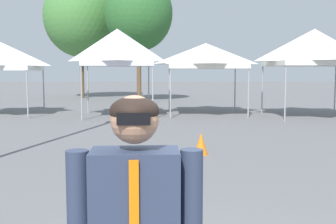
{
  "coord_description": "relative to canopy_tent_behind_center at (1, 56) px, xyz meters",
  "views": [
    {
      "loc": [
        -0.76,
        -2.69,
        1.89
      ],
      "look_at": [
        -0.4,
        3.24,
        1.3
      ],
      "focal_mm": 44.04,
      "sensor_mm": 36.0,
      "label": 1
    }
  ],
  "objects": [
    {
      "name": "tree_behind_tents_left",
      "position": [
        5.84,
        7.56,
        2.89
      ],
      "size": [
        4.18,
        4.18,
        7.72
      ],
      "color": "brown",
      "rests_on": "ground"
    },
    {
      "name": "canopy_tent_left_of_center",
      "position": [
        5.03,
        -0.86,
        0.34
      ],
      "size": [
        3.0,
        3.0,
        3.64
      ],
      "color": "#9E9EA3",
      "rests_on": "ground"
    },
    {
      "name": "canopy_tent_far_right",
      "position": [
        13.09,
        -1.63,
        0.33
      ],
      "size": [
        3.62,
        3.62,
        3.61
      ],
      "color": "#9E9EA3",
      "rests_on": "ground"
    },
    {
      "name": "canopy_tent_center",
      "position": [
        8.83,
        -0.3,
        0.02
      ],
      "size": [
        3.46,
        3.46,
        3.1
      ],
      "color": "#9E9EA3",
      "rests_on": "ground"
    },
    {
      "name": "canopy_tent_behind_center",
      "position": [
        0.0,
        0.0,
        0.0
      ],
      "size": [
        3.03,
        3.03,
        3.13
      ],
      "color": "#9E9EA3",
      "rests_on": "ground"
    },
    {
      "name": "traffic_cone_lot_center",
      "position": [
        7.39,
        -9.1,
        -2.27
      ],
      "size": [
        0.32,
        0.32,
        0.51
      ],
      "primitive_type": "cone",
      "color": "orange",
      "rests_on": "ground"
    },
    {
      "name": "tree_behind_tents_right",
      "position": [
        1.81,
        11.12,
        3.14
      ],
      "size": [
        5.11,
        5.11,
        8.47
      ],
      "color": "brown",
      "rests_on": "ground"
    }
  ]
}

